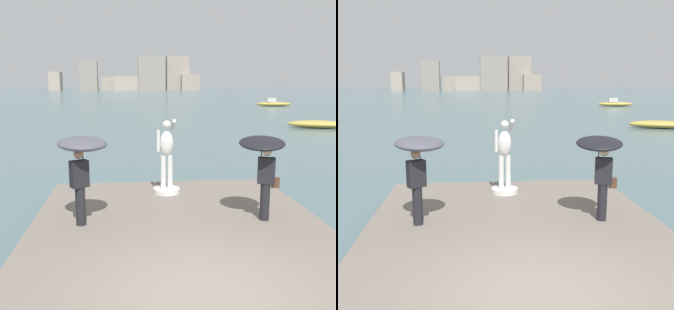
% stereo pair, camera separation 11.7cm
% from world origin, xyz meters
% --- Properties ---
extents(ground_plane, '(400.00, 400.00, 0.00)m').
position_xyz_m(ground_plane, '(0.00, 40.00, 0.00)').
color(ground_plane, '#4C666B').
extents(pier, '(6.72, 9.89, 0.40)m').
position_xyz_m(pier, '(0.00, 1.95, 0.20)').
color(pier, '#70665B').
rests_on(pier, ground).
extents(statue_white_figure, '(0.76, 0.94, 2.14)m').
position_xyz_m(statue_white_figure, '(-0.02, 5.60, 1.24)').
color(statue_white_figure, silver).
rests_on(statue_white_figure, pier).
extents(onlooker_left, '(1.50, 1.51, 2.01)m').
position_xyz_m(onlooker_left, '(-2.14, 3.26, 2.01)').
color(onlooker_left, black).
rests_on(onlooker_left, pier).
extents(onlooker_right, '(1.28, 1.30, 1.98)m').
position_xyz_m(onlooker_right, '(1.96, 3.14, 1.91)').
color(onlooker_right, black).
rests_on(onlooker_right, pier).
extents(boat_mid, '(4.87, 2.93, 0.58)m').
position_xyz_m(boat_mid, '(13.61, 23.75, 0.29)').
color(boat_mid, '#B2993D').
rests_on(boat_mid, ground).
extents(boat_far, '(5.06, 2.24, 1.17)m').
position_xyz_m(boat_far, '(19.84, 50.01, 0.40)').
color(boat_far, '#B2993D').
rests_on(boat_far, ground).
extents(distant_skyline, '(56.20, 12.68, 12.78)m').
position_xyz_m(distant_skyline, '(3.36, 147.19, 4.93)').
color(distant_skyline, '#A89989').
rests_on(distant_skyline, ground).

